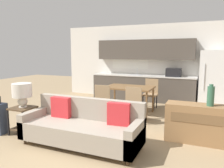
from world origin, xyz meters
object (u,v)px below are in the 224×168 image
couch (83,127)px  table_lamp (22,92)px  refrigerator (212,79)px  dining_table (129,89)px  dining_chair_near_left (104,100)px  dining_chair_far_right (151,92)px  side_table (23,116)px  dining_chair_near_right (135,103)px  credenza (197,123)px  vase (211,96)px

couch → table_lamp: 1.53m
refrigerator → dining_table: 2.78m
dining_chair_near_left → dining_chair_far_right: 1.77m
refrigerator → side_table: refrigerator is taller
dining_chair_near_left → dining_chair_near_right: 0.82m
credenza → vase: size_ratio=2.85×
dining_chair_near_left → table_lamp: bearing=51.6°
refrigerator → credenza: refrigerator is taller
couch → dining_chair_far_right: bearing=80.6°
vase → dining_chair_near_left: bearing=165.0°
refrigerator → dining_chair_far_right: bearing=-150.0°
table_lamp → dining_chair_near_left: bearing=55.2°
table_lamp → vase: 3.68m
refrigerator → credenza: (-0.30, -3.16, -0.52)m
credenza → dining_chair_near_right: dining_chair_near_right is taller
table_lamp → vase: size_ratio=1.25×
dining_table → couch: size_ratio=0.59×
dining_chair_near_right → credenza: bearing=160.0°
table_lamp → dining_chair_far_right: bearing=58.4°
refrigerator → dining_chair_near_left: refrigerator is taller
credenza → couch: bearing=-153.5°
dining_chair_far_right → side_table: bearing=-120.8°
couch → dining_chair_far_right: size_ratio=2.48×
table_lamp → credenza: size_ratio=0.44×
dining_chair_near_right → table_lamp: bearing=43.0°
refrigerator → table_lamp: refrigerator is taller
refrigerator → vase: (-0.09, -3.20, 0.03)m
credenza → dining_chair_far_right: bearing=122.7°
dining_chair_near_left → vase: bearing=161.4°
dining_chair_near_left → side_table: bearing=51.4°
dining_table → side_table: dining_table is taller
side_table → dining_chair_near_left: dining_chair_near_left is taller
refrigerator → credenza: size_ratio=1.56×
refrigerator → credenza: 3.22m
credenza → dining_chair_near_right: size_ratio=1.27×
dining_table → table_lamp: table_lamp is taller
dining_table → couch: (-0.10, -2.33, -0.35)m
table_lamp → dining_chair_near_left: (1.11, 1.60, -0.40)m
side_table → credenza: bearing=16.3°
dining_table → table_lamp: bearing=-122.9°
table_lamp → dining_chair_far_right: size_ratio=0.56×
vase → dining_chair_near_left: size_ratio=0.44×
credenza → dining_chair_near_left: (-2.23, 0.62, 0.13)m
dining_chair_near_right → dining_chair_far_right: bearing=-86.6°
couch → side_table: size_ratio=3.89×
refrigerator → credenza: bearing=-95.5°
vase → dining_chair_near_right: (-1.62, 0.65, -0.42)m
side_table → dining_chair_near_right: (1.95, 1.60, 0.11)m
dining_chair_near_right → side_table: bearing=42.9°
vase → dining_chair_near_left: vase is taller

